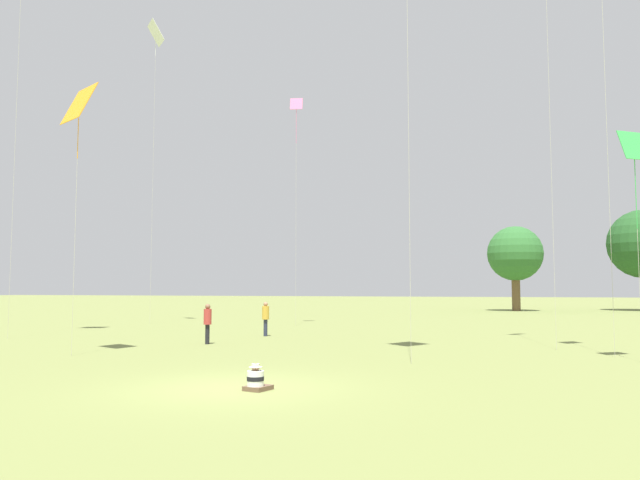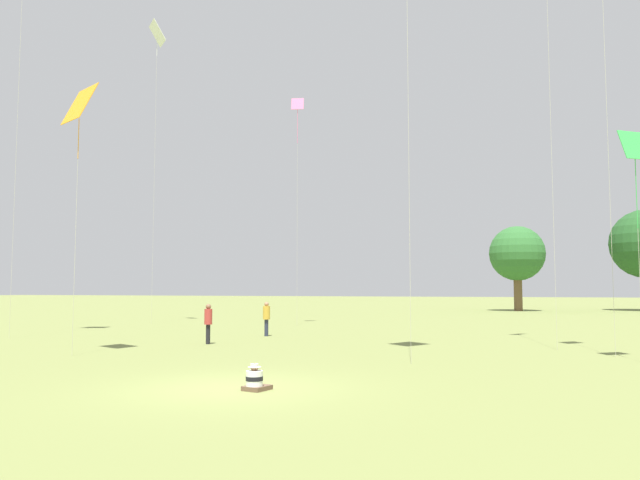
{
  "view_description": "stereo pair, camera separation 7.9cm",
  "coord_description": "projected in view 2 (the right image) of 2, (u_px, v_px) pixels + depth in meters",
  "views": [
    {
      "loc": [
        6.13,
        -12.62,
        2.2
      ],
      "look_at": [
        0.18,
        5.6,
        3.68
      ],
      "focal_mm": 35.0,
      "sensor_mm": 36.0,
      "label": 1
    },
    {
      "loc": [
        6.2,
        -12.6,
        2.2
      ],
      "look_at": [
        0.18,
        5.6,
        3.68
      ],
      "focal_mm": 35.0,
      "sensor_mm": 36.0,
      "label": 2
    }
  ],
  "objects": [
    {
      "name": "person_standing_2",
      "position": [
        208.0,
        320.0,
        24.6
      ],
      "size": [
        0.38,
        0.38,
        1.58
      ],
      "rotation": [
        0.0,
        0.0,
        2.85
      ],
      "color": "black",
      "rests_on": "ground"
    },
    {
      "name": "kite_7",
      "position": [
        297.0,
        118.0,
        37.87
      ],
      "size": [
        0.78,
        0.37,
        13.77
      ],
      "rotation": [
        0.0,
        0.0,
        5.72
      ],
      "color": "pink",
      "rests_on": "ground"
    },
    {
      "name": "kite_5",
      "position": [
        635.0,
        151.0,
        18.88
      ],
      "size": [
        1.01,
        0.89,
        6.99
      ],
      "rotation": [
        0.0,
        0.0,
        6.15
      ],
      "color": "green",
      "rests_on": "ground"
    },
    {
      "name": "person_standing_1",
      "position": [
        266.0,
        316.0,
        28.68
      ],
      "size": [
        0.43,
        0.43,
        1.57
      ],
      "rotation": [
        0.0,
        0.0,
        0.42
      ],
      "color": "#282D42",
      "rests_on": "ground"
    },
    {
      "name": "seated_toddler",
      "position": [
        255.0,
        380.0,
        13.42
      ],
      "size": [
        0.56,
        0.64,
        0.59
      ],
      "rotation": [
        0.0,
        0.0,
        -0.23
      ],
      "color": "brown",
      "rests_on": "ground"
    },
    {
      "name": "distant_tree_1",
      "position": [
        517.0,
        254.0,
        60.56
      ],
      "size": [
        5.31,
        5.31,
        8.23
      ],
      "color": "brown",
      "rests_on": "ground"
    },
    {
      "name": "kite_0",
      "position": [
        157.0,
        40.0,
        40.01
      ],
      "size": [
        1.61,
        1.6,
        19.2
      ],
      "rotation": [
        0.0,
        0.0,
        1.58
      ],
      "color": "white",
      "rests_on": "ground"
    },
    {
      "name": "ground_plane",
      "position": [
        232.0,
        388.0,
        13.7
      ],
      "size": [
        300.0,
        300.0,
        0.0
      ],
      "primitive_type": "plane",
      "color": "olive"
    },
    {
      "name": "kite_6",
      "position": [
        79.0,
        107.0,
        20.97
      ],
      "size": [
        1.58,
        1.22,
        9.04
      ],
      "rotation": [
        0.0,
        0.0,
        5.04
      ],
      "color": "orange",
      "rests_on": "ground"
    }
  ]
}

